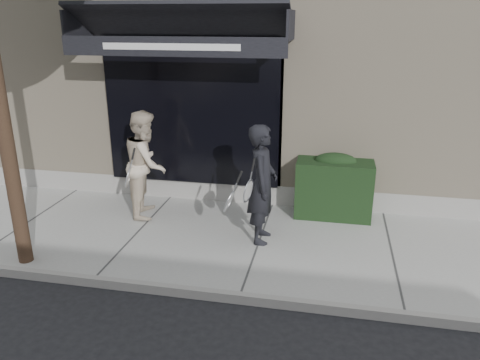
# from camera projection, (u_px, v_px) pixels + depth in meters

# --- Properties ---
(ground) EXTENTS (80.00, 80.00, 0.00)m
(ground) POSITION_uv_depth(u_px,v_px,m) (260.00, 247.00, 7.39)
(ground) COLOR black
(ground) RESTS_ON ground
(sidewalk) EXTENTS (20.00, 3.00, 0.12)m
(sidewalk) POSITION_uv_depth(u_px,v_px,m) (260.00, 244.00, 7.37)
(sidewalk) COLOR gray
(sidewalk) RESTS_ON ground
(curb) EXTENTS (20.00, 0.10, 0.14)m
(curb) POSITION_uv_depth(u_px,v_px,m) (240.00, 298.00, 5.93)
(curb) COLOR gray
(curb) RESTS_ON ground
(building_facade) EXTENTS (14.30, 8.04, 5.64)m
(building_facade) POSITION_uv_depth(u_px,v_px,m) (294.00, 48.00, 11.08)
(building_facade) COLOR beige
(building_facade) RESTS_ON ground
(hedge) EXTENTS (1.30, 0.70, 1.14)m
(hedge) POSITION_uv_depth(u_px,v_px,m) (334.00, 186.00, 8.12)
(hedge) COLOR black
(hedge) RESTS_ON sidewalk
(pedestrian_front) EXTENTS (0.78, 0.81, 1.85)m
(pedestrian_front) POSITION_uv_depth(u_px,v_px,m) (262.00, 184.00, 7.08)
(pedestrian_front) COLOR black
(pedestrian_front) RESTS_ON sidewalk
(pedestrian_back) EXTENTS (0.89, 1.06, 1.85)m
(pedestrian_back) POSITION_uv_depth(u_px,v_px,m) (146.00, 164.00, 8.06)
(pedestrian_back) COLOR beige
(pedestrian_back) RESTS_ON sidewalk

